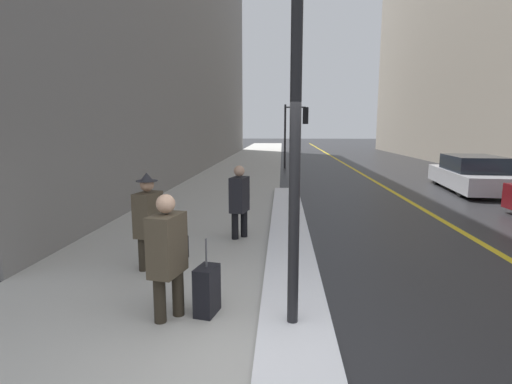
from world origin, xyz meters
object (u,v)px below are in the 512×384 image
object	(u,v)px
traffic_light_near	(298,123)
pedestrian_trailing	(239,198)
pedestrian_nearside	(168,251)
parked_car_silver	(471,174)
rolling_suitcase	(207,291)
lamp_post	(297,42)
pedestrian_in_fedora	(149,217)

from	to	relation	value
traffic_light_near	pedestrian_trailing	size ratio (longest dim) A/B	2.33
pedestrian_nearside	pedestrian_trailing	xyz separation A→B (m)	(0.45, 3.51, 0.00)
traffic_light_near	pedestrian_nearside	size ratio (longest dim) A/B	2.32
parked_car_silver	rolling_suitcase	size ratio (longest dim) A/B	5.19
pedestrian_nearside	traffic_light_near	bearing A→B (deg)	-174.35
lamp_post	pedestrian_trailing	xyz separation A→B (m)	(-0.98, 3.68, -2.25)
lamp_post	pedestrian_nearside	world-z (taller)	lamp_post
lamp_post	rolling_suitcase	distance (m)	2.98
pedestrian_trailing	parked_car_silver	world-z (taller)	pedestrian_trailing
traffic_light_near	pedestrian_nearside	bearing A→B (deg)	-96.72
pedestrian_nearside	parked_car_silver	xyz separation A→B (m)	(8.06, 10.26, -0.24)
lamp_post	pedestrian_in_fedora	world-z (taller)	lamp_post
lamp_post	traffic_light_near	xyz separation A→B (m)	(0.71, 17.98, -0.57)
pedestrian_nearside	pedestrian_in_fedora	bearing A→B (deg)	-142.11
pedestrian_in_fedora	pedestrian_trailing	xyz separation A→B (m)	(1.23, 1.87, -0.02)
lamp_post	parked_car_silver	distance (m)	12.60
lamp_post	rolling_suitcase	bearing A→B (deg)	163.30
traffic_light_near	rolling_suitcase	xyz separation A→B (m)	(-1.73, -17.67, -2.21)
traffic_light_near	rolling_suitcase	world-z (taller)	traffic_light_near
pedestrian_in_fedora	traffic_light_near	bearing A→B (deg)	-177.72
lamp_post	pedestrian_trailing	bearing A→B (deg)	104.98
pedestrian_in_fedora	pedestrian_trailing	bearing A→B (deg)	159.26
traffic_light_near	pedestrian_trailing	world-z (taller)	traffic_light_near
pedestrian_nearside	parked_car_silver	distance (m)	13.05
lamp_post	traffic_light_near	world-z (taller)	lamp_post
parked_car_silver	rolling_suitcase	distance (m)	12.69
pedestrian_trailing	parked_car_silver	size ratio (longest dim) A/B	0.30
pedestrian_nearside	parked_car_silver	world-z (taller)	pedestrian_nearside
pedestrian_nearside	lamp_post	bearing A→B (deg)	95.88
rolling_suitcase	pedestrian_trailing	bearing A→B (deg)	-168.07
lamp_post	pedestrian_nearside	xyz separation A→B (m)	(-1.44, 0.17, -2.25)
pedestrian_nearside	parked_car_silver	bearing A→B (deg)	154.38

